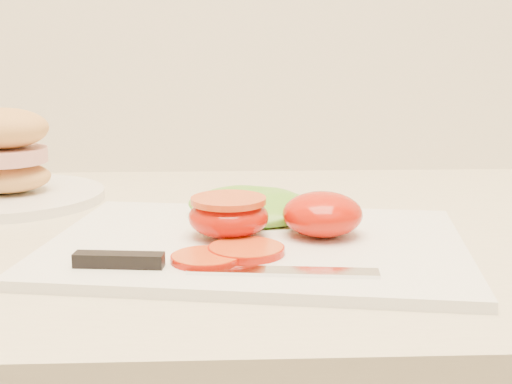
{
  "coord_description": "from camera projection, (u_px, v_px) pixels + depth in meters",
  "views": [
    {
      "loc": [
        -0.4,
        0.93,
        1.13
      ],
      "look_at": [
        -0.37,
        1.6,
        0.99
      ],
      "focal_mm": 50.0,
      "sensor_mm": 36.0,
      "label": 1
    }
  ],
  "objects": [
    {
      "name": "tomato_half_dome",
      "position": [
        322.0,
        214.0,
        0.69
      ],
      "size": [
        0.08,
        0.08,
        0.04
      ],
      "primitive_type": "ellipsoid",
      "color": "#C40D03",
      "rests_on": "cutting_board"
    },
    {
      "name": "tomato_slice_0",
      "position": [
        246.0,
        250.0,
        0.64
      ],
      "size": [
        0.07,
        0.07,
        0.01
      ],
      "primitive_type": "cylinder",
      "color": "orange",
      "rests_on": "cutting_board"
    },
    {
      "name": "lettuce_leaf_0",
      "position": [
        251.0,
        207.0,
        0.76
      ],
      "size": [
        0.16,
        0.14,
        0.03
      ],
      "primitive_type": "ellipsoid",
      "rotation": [
        0.0,
        0.0,
        -0.38
      ],
      "color": "#67AC2D",
      "rests_on": "cutting_board"
    },
    {
      "name": "knife",
      "position": [
        182.0,
        264.0,
        0.6
      ],
      "size": [
        0.26,
        0.05,
        0.01
      ],
      "rotation": [
        0.0,
        0.0,
        -0.11
      ],
      "color": "silver",
      "rests_on": "cutting_board"
    },
    {
      "name": "sandwich_plate",
      "position": [
        6.0,
        169.0,
        0.88
      ],
      "size": [
        0.24,
        0.24,
        0.12
      ],
      "rotation": [
        0.0,
        0.0,
        -0.06
      ],
      "color": "white",
      "rests_on": "counter"
    },
    {
      "name": "tomato_half_cut",
      "position": [
        229.0,
        215.0,
        0.69
      ],
      "size": [
        0.08,
        0.08,
        0.04
      ],
      "color": "#C40D03",
      "rests_on": "cutting_board"
    },
    {
      "name": "cutting_board",
      "position": [
        256.0,
        245.0,
        0.68
      ],
      "size": [
        0.43,
        0.34,
        0.01
      ],
      "primitive_type": "cube",
      "rotation": [
        0.0,
        0.0,
        -0.17
      ],
      "color": "white",
      "rests_on": "counter"
    },
    {
      "name": "tomato_slice_1",
      "position": [
        206.0,
        258.0,
        0.62
      ],
      "size": [
        0.06,
        0.06,
        0.01
      ],
      "primitive_type": "cylinder",
      "color": "orange",
      "rests_on": "cutting_board"
    }
  ]
}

